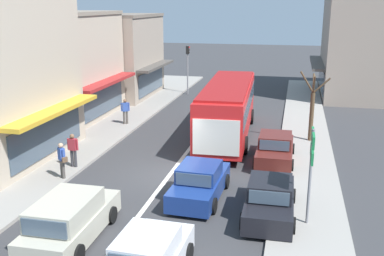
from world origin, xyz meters
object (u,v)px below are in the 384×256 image
at_px(traffic_light_downstreet, 188,62).
at_px(pedestrian_browsing_midblock, 125,110).
at_px(parked_sedan_kerb_front, 270,200).
at_px(street_tree_right, 312,110).
at_px(city_bus, 228,106).
at_px(parked_sedan_kerb_second, 275,149).
at_px(pedestrian_far_walker, 73,148).
at_px(directional_road_sign, 312,155).
at_px(sedan_behind_bus_mid, 200,183).
at_px(pedestrian_with_handbag_near, 62,158).
at_px(wagon_adjacent_lane_trail, 70,220).

height_order(traffic_light_downstreet, pedestrian_browsing_midblock, traffic_light_downstreet).
bearing_deg(parked_sedan_kerb_front, street_tree_right, 80.40).
distance_m(city_bus, parked_sedan_kerb_second, 4.98).
height_order(pedestrian_browsing_midblock, pedestrian_far_walker, same).
bearing_deg(parked_sedan_kerb_front, pedestrian_far_walker, 163.28).
relative_size(directional_road_sign, street_tree_right, 0.88).
xyz_separation_m(city_bus, parked_sedan_kerb_front, (3.11, -9.89, -1.22)).
bearing_deg(sedan_behind_bus_mid, pedestrian_with_handbag_near, 176.32).
relative_size(wagon_adjacent_lane_trail, directional_road_sign, 1.26).
bearing_deg(parked_sedan_kerb_second, sedan_behind_bus_mid, -118.45).
bearing_deg(pedestrian_far_walker, traffic_light_downstreet, 87.11).
bearing_deg(pedestrian_far_walker, sedan_behind_bus_mid, -15.62).
relative_size(directional_road_sign, pedestrian_far_walker, 2.21).
height_order(city_bus, parked_sedan_kerb_second, city_bus).
relative_size(parked_sedan_kerb_second, pedestrian_browsing_midblock, 2.58).
xyz_separation_m(sedan_behind_bus_mid, directional_road_sign, (4.24, -1.51, 2.04)).
bearing_deg(wagon_adjacent_lane_trail, sedan_behind_bus_mid, 50.99).
relative_size(parked_sedan_kerb_second, pedestrian_far_walker, 2.58).
relative_size(traffic_light_downstreet, pedestrian_browsing_midblock, 2.58).
bearing_deg(traffic_light_downstreet, city_bus, -66.20).
distance_m(city_bus, wagon_adjacent_lane_trail, 13.66).
relative_size(traffic_light_downstreet, street_tree_right, 1.03).
height_order(sedan_behind_bus_mid, parked_sedan_kerb_second, same).
xyz_separation_m(wagon_adjacent_lane_trail, parked_sedan_kerb_front, (6.39, 3.32, -0.08)).
xyz_separation_m(directional_road_sign, pedestrian_browsing_midblock, (-11.29, 11.40, -1.64)).
bearing_deg(street_tree_right, pedestrian_far_walker, -147.49).
relative_size(parked_sedan_kerb_front, pedestrian_with_handbag_near, 2.59).
bearing_deg(city_bus, pedestrian_browsing_midblock, 171.64).
xyz_separation_m(directional_road_sign, pedestrian_far_walker, (-10.80, 3.34, -1.64)).
bearing_deg(wagon_adjacent_lane_trail, street_tree_right, 58.66).
height_order(sedan_behind_bus_mid, wagon_adjacent_lane_trail, wagon_adjacent_lane_trail).
height_order(pedestrian_with_handbag_near, pedestrian_far_walker, same).
height_order(street_tree_right, pedestrian_browsing_midblock, street_tree_right).
relative_size(traffic_light_downstreet, directional_road_sign, 1.17).
bearing_deg(wagon_adjacent_lane_trail, parked_sedan_kerb_front, 27.47).
xyz_separation_m(sedan_behind_bus_mid, parked_sedan_kerb_front, (2.88, -1.00, 0.00)).
relative_size(sedan_behind_bus_mid, pedestrian_far_walker, 2.62).
xyz_separation_m(parked_sedan_kerb_second, pedestrian_far_walker, (-9.32, -3.26, 0.40)).
bearing_deg(directional_road_sign, street_tree_right, 88.26).
bearing_deg(street_tree_right, traffic_light_downstreet, 129.91).
bearing_deg(sedan_behind_bus_mid, city_bus, 91.45).
height_order(traffic_light_downstreet, directional_road_sign, traffic_light_downstreet).
relative_size(wagon_adjacent_lane_trail, pedestrian_far_walker, 2.77).
bearing_deg(parked_sedan_kerb_front, pedestrian_browsing_midblock, 132.34).
bearing_deg(parked_sedan_kerb_second, street_tree_right, 64.78).
distance_m(sedan_behind_bus_mid, directional_road_sign, 4.94).
bearing_deg(parked_sedan_kerb_front, pedestrian_with_handbag_near, 171.32).
distance_m(parked_sedan_kerb_second, pedestrian_with_handbag_near, 10.26).
xyz_separation_m(city_bus, parked_sedan_kerb_second, (2.99, -3.80, -1.22)).
relative_size(parked_sedan_kerb_second, traffic_light_downstreet, 1.00).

